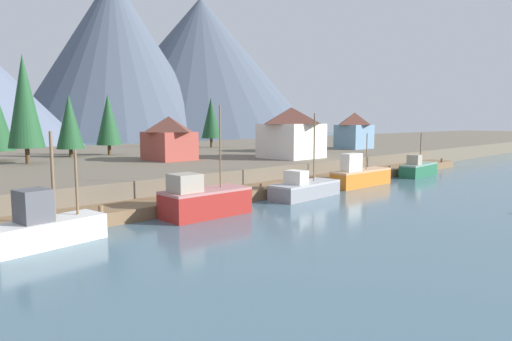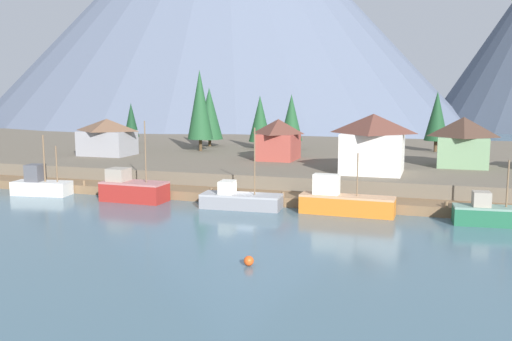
# 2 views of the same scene
# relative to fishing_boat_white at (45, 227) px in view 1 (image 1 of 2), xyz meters

# --- Properties ---
(ground_plane) EXTENTS (400.00, 400.00, 1.00)m
(ground_plane) POSITION_rel_fishing_boat_white_xyz_m (24.45, 21.82, -1.65)
(ground_plane) COLOR #476675
(dock) EXTENTS (80.00, 4.00, 1.60)m
(dock) POSITION_rel_fishing_boat_white_xyz_m (24.45, 3.81, -0.65)
(dock) COLOR brown
(dock) RESTS_ON ground_plane
(shoreline_bank) EXTENTS (400.00, 56.00, 2.50)m
(shoreline_bank) POSITION_rel_fishing_boat_white_xyz_m (24.45, 33.82, 0.10)
(shoreline_bank) COLOR #665B4C
(shoreline_bank) RESTS_ON ground_plane
(mountain_central_peak) EXTENTS (85.69, 85.69, 68.73)m
(mountain_central_peak) POSITION_rel_fishing_boat_white_xyz_m (82.51, 153.20, 33.21)
(mountain_central_peak) COLOR #475160
(mountain_central_peak) RESTS_ON ground_plane
(mountain_east_peak) EXTENTS (115.44, 115.44, 67.27)m
(mountain_east_peak) POSITION_rel_fishing_boat_white_xyz_m (128.47, 153.35, 32.48)
(mountain_east_peak) COLOR #475160
(mountain_east_peak) RESTS_ON ground_plane
(fishing_boat_white) EXTENTS (6.87, 3.33, 6.92)m
(fishing_boat_white) POSITION_rel_fishing_boat_white_xyz_m (0.00, 0.00, 0.00)
(fishing_boat_white) COLOR silver
(fishing_boat_white) RESTS_ON ground_plane
(fishing_boat_red) EXTENTS (7.15, 3.27, 8.75)m
(fishing_boat_red) POSITION_rel_fishing_boat_white_xyz_m (12.02, 0.04, 0.13)
(fishing_boat_red) COLOR maroon
(fishing_boat_red) RESTS_ON ground_plane
(fishing_boat_grey) EXTENTS (8.34, 3.29, 8.28)m
(fishing_boat_grey) POSITION_rel_fishing_boat_white_xyz_m (24.44, 0.02, -0.26)
(fishing_boat_grey) COLOR gray
(fishing_boat_grey) RESTS_ON ground_plane
(fishing_boat_orange) EXTENTS (9.14, 2.42, 6.05)m
(fishing_boat_orange) POSITION_rel_fishing_boat_white_xyz_m (35.00, 0.50, 0.06)
(fishing_boat_orange) COLOR #CC6B1E
(fishing_boat_orange) RESTS_ON ground_plane
(fishing_boat_green) EXTENTS (8.20, 2.95, 5.90)m
(fishing_boat_green) POSITION_rel_fishing_boat_white_xyz_m (48.85, 0.22, -0.16)
(fishing_boat_green) COLOR #1E5B3D
(fishing_boat_green) RESTS_ON ground_plane
(house_green) EXTENTS (6.23, 5.37, 6.23)m
(house_green) POSITION_rel_fishing_boat_white_xyz_m (46.41, 20.82, 4.54)
(house_green) COLOR #6B8E66
(house_green) RESTS_ON shoreline_bank
(house_red) EXTENTS (5.27, 6.17, 5.59)m
(house_red) POSITION_rel_fishing_boat_white_xyz_m (22.58, 20.99, 4.20)
(house_red) COLOR #9E4238
(house_red) RESTS_ON shoreline_bank
(house_white) EXTENTS (7.14, 7.26, 6.82)m
(house_white) POSITION_rel_fishing_boat_white_xyz_m (36.32, 12.31, 4.83)
(house_white) COLOR silver
(house_white) RESTS_ON shoreline_bank
(house_blue) EXTENTS (6.29, 4.88, 6.46)m
(house_blue) POSITION_rel_fishing_boat_white_xyz_m (59.32, 17.58, 4.65)
(house_blue) COLOR #6689A8
(house_blue) RESTS_ON shoreline_bank
(conifer_near_left) EXTENTS (3.66, 3.66, 9.35)m
(conifer_near_left) POSITION_rel_fishing_boat_white_xyz_m (43.18, 38.33, 6.88)
(conifer_near_left) COLOR #4C3823
(conifer_near_left) RESTS_ON shoreline_bank
(conifer_mid_left) EXTENTS (3.60, 3.60, 8.89)m
(conifer_mid_left) POSITION_rel_fishing_boat_white_xyz_m (20.97, 34.43, 6.52)
(conifer_mid_left) COLOR #4C3823
(conifer_mid_left) RESTS_ON shoreline_bank
(conifer_mid_right) EXTENTS (4.00, 4.00, 12.66)m
(conifer_mid_right) POSITION_rel_fishing_boat_white_xyz_m (7.78, 28.19, 8.60)
(conifer_mid_right) COLOR #4C3823
(conifer_mid_right) RESTS_ON shoreline_bank
(conifer_back_left) EXTENTS (3.71, 3.71, 8.67)m
(conifer_back_left) POSITION_rel_fishing_boat_white_xyz_m (15.52, 34.96, 6.23)
(conifer_back_left) COLOR #4C3823
(conifer_back_left) RESTS_ON shoreline_bank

